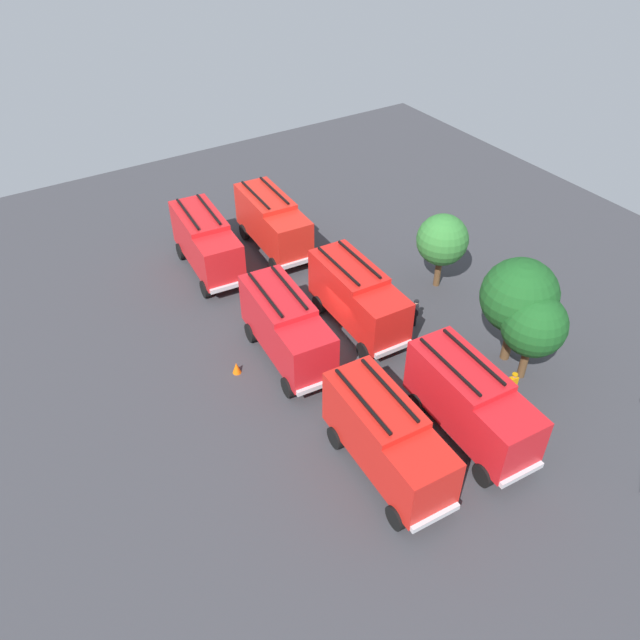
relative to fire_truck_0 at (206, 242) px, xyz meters
The scene contains 17 objects.
ground_plane 10.32m from the fire_truck_0, 13.50° to the left, with size 55.97×55.97×0.00m, color #38383D.
fire_truck_0 is the anchor object (origin of this frame).
fire_truck_1 10.14m from the fire_truck_0, ahead, with size 7.37×3.22×3.88m.
fire_truck_2 19.05m from the fire_truck_0, ahead, with size 7.32×3.06×3.88m.
fire_truck_3 4.81m from the fire_truck_0, 90.49° to the left, with size 7.33×3.10×3.88m.
fire_truck_4 11.01m from the fire_truck_0, 25.80° to the left, with size 7.29×2.98×3.88m.
fire_truck_5 19.92m from the fire_truck_0, 13.09° to the left, with size 7.33×3.09×3.88m.
firefighter_0 21.66m from the fire_truck_0, ahead, with size 0.48×0.45×1.84m.
firefighter_1 7.97m from the fire_truck_0, 53.40° to the left, with size 0.48×0.44×1.80m.
firefighter_2 14.00m from the fire_truck_0, 33.68° to the left, with size 0.48×0.41×1.73m.
firefighter_3 20.56m from the fire_truck_0, 22.90° to the left, with size 0.33×0.46×1.74m.
tree_0 14.75m from the fire_truck_0, 51.29° to the left, with size 3.15×3.15×4.88m.
tree_1 19.45m from the fire_truck_0, 31.47° to the left, with size 3.97×3.97×6.16m.
tree_2 20.52m from the fire_truck_0, 28.46° to the left, with size 3.30×3.30×5.11m.
traffic_cone_0 6.99m from the fire_truck_0, 78.79° to the left, with size 0.51×0.51×0.73m, color #F2600C.
traffic_cone_1 12.92m from the fire_truck_0, 36.21° to the left, with size 0.50×0.50×0.72m, color #F2600C.
traffic_cone_2 10.33m from the fire_truck_0, 16.27° to the right, with size 0.47×0.47×0.67m, color #F2600C.
Camera 1 is at (22.84, -14.39, 22.84)m, focal length 34.95 mm.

